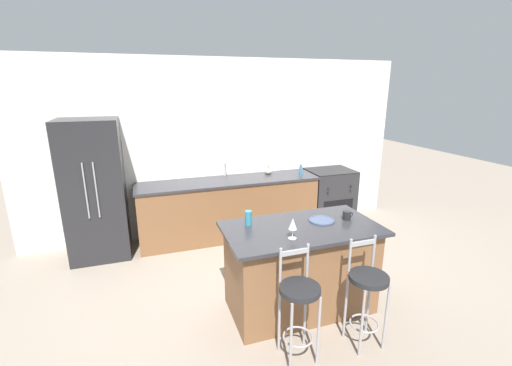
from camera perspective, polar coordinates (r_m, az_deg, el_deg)
The scene contains 15 objects.
ground_plane at distance 5.19m, azimuth -3.30°, elevation -10.32°, with size 18.00×18.00×0.00m, color gray.
wall_back at distance 5.42m, azimuth -5.53°, elevation 5.85°, with size 6.00×0.07×2.70m.
back_counter at distance 5.34m, azimuth -4.47°, elevation -4.15°, with size 2.75×0.68×0.92m.
sink_faucet at distance 5.36m, azimuth -5.15°, elevation 2.55°, with size 0.02×0.13×0.22m.
kitchen_island at distance 3.70m, azimuth 7.40°, elevation -13.81°, with size 1.57×0.86×0.93m.
refrigerator at distance 5.06m, azimuth -25.24°, elevation -1.07°, with size 0.75×0.70×1.89m.
oven_range at distance 5.99m, azimuth 12.07°, elevation -2.18°, with size 0.75×0.63×0.93m.
bar_stool_near at distance 3.04m, azimuth 7.17°, elevation -18.91°, with size 0.35×0.35×1.01m.
bar_stool_far at distance 3.32m, azimuth 18.02°, elevation -16.44°, with size 0.35×0.35×1.01m.
dinner_plate at distance 3.67m, azimuth 10.87°, elevation -6.10°, with size 0.27×0.27×0.02m.
wine_glass at distance 3.18m, azimuth 6.15°, elevation -6.87°, with size 0.08×0.08×0.20m.
coffee_mug at distance 3.75m, azimuth 14.93°, elevation -5.20°, with size 0.12×0.09×0.09m.
tumbler_cup at distance 3.48m, azimuth -1.29°, elevation -5.85°, with size 0.07×0.07×0.15m.
pumpkin_decoration at distance 5.51m, azimuth 2.06°, elevation 2.04°, with size 0.13×0.13×0.13m.
soap_bottle at distance 5.47m, azimuth 7.48°, elevation 2.04°, with size 0.05×0.05×0.17m.
Camera 1 is at (-1.21, -4.49, 2.30)m, focal length 24.00 mm.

